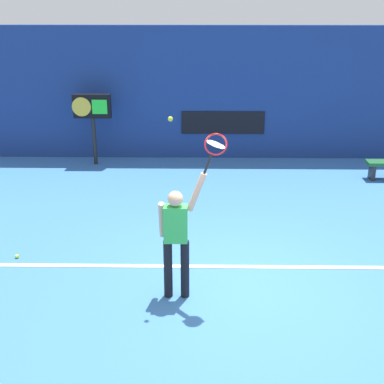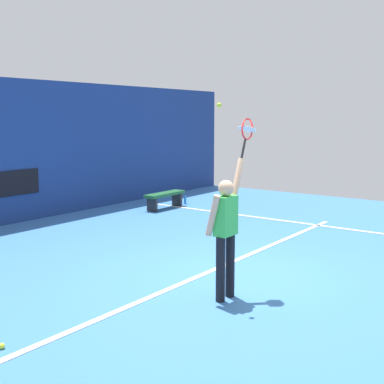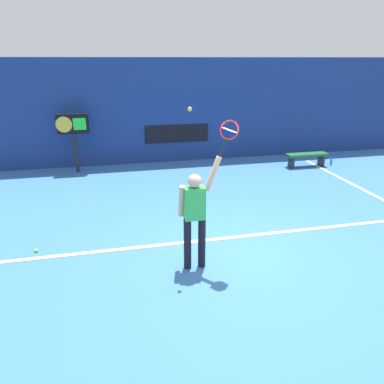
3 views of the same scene
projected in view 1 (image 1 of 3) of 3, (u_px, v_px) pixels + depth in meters
ground_plane at (238, 283)px, 8.24m from camera, size 18.00×18.00×0.00m
back_wall at (223, 94)px, 13.76m from camera, size 18.00×0.20×3.46m
sponsor_banner_center at (223, 123)px, 13.93m from camera, size 2.20×0.03×0.60m
court_baseline at (236, 267)px, 8.72m from camera, size 10.00×0.10×0.01m
tennis_player at (176, 235)px, 7.55m from camera, size 0.69×0.31×1.97m
tennis_racket at (215, 147)px, 7.05m from camera, size 0.40×0.27×0.63m
tennis_ball at (170, 119)px, 7.01m from camera, size 0.07×0.07×0.07m
scoreboard_clock at (92, 110)px, 13.27m from camera, size 0.96×0.20×1.84m
spare_ball at (17, 256)px, 9.00m from camera, size 0.07×0.07×0.07m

